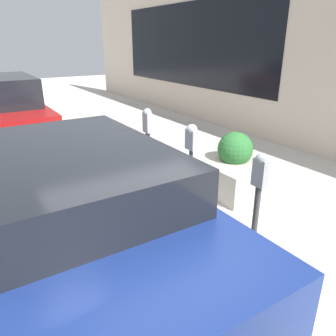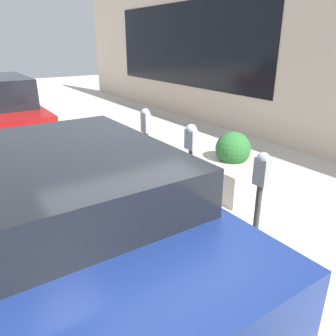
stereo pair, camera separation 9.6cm
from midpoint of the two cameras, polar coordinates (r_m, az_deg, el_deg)
The scene contains 7 objects.
ground_plane at distance 4.45m, azimuth -2.32°, elevation -10.38°, with size 40.00×40.00×0.00m, color beige.
curb_strip at distance 4.41m, azimuth -3.23°, elevation -10.46°, with size 24.50×0.16×0.04m.
parking_meter_nearest at distance 3.51m, azimuth 14.93°, elevation -3.78°, with size 0.16×0.13×1.31m.
parking_meter_second at distance 4.34m, azimuth 3.35°, elevation 3.32°, with size 0.18×0.15×1.34m.
parking_meter_middle at distance 5.17m, azimuth -4.38°, elevation 5.27°, with size 0.16×0.14×1.38m.
planter_box at distance 5.53m, azimuth 10.51°, elevation -0.13°, with size 1.22×1.09×0.98m.
parked_car_middle at distance 3.51m, azimuth -17.77°, elevation -6.32°, with size 4.49×2.07×1.41m.
Camera 2 is at (-3.20, 2.02, 2.34)m, focal length 35.00 mm.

